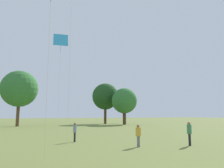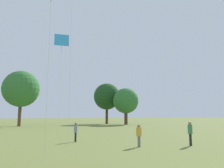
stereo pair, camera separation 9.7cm
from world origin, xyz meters
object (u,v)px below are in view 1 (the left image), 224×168
Objects in this scene: person_standing_1 at (75,130)px; person_standing_2 at (138,134)px; person_standing_3 at (189,131)px; distant_tree_3 at (124,101)px; distant_tree_1 at (105,97)px; distant_tree_0 at (19,89)px; kite_2 at (61,41)px.

person_standing_2 is (3.12, -4.70, -0.05)m from person_standing_1.
distant_tree_3 is at bearing -49.35° from person_standing_3.
person_standing_2 is 39.83m from distant_tree_1.
person_standing_2 is 34.47m from distant_tree_0.
person_standing_2 is 0.15× the size of distant_tree_1.
distant_tree_1 is at bearing 110.99° from distant_tree_3.
person_standing_1 is 0.19× the size of distant_tree_3.
person_standing_2 is at bearing -25.23° from person_standing_1.
person_standing_1 reaches higher than person_standing_2.
distant_tree_1 reaches higher than person_standing_2.
kite_2 reaches higher than distant_tree_1.
person_standing_2 is 0.89× the size of person_standing_3.
person_standing_3 is at bearing -9.47° from person_standing_1.
kite_2 is 1.00× the size of distant_tree_1.
person_standing_3 is 36.31m from distant_tree_0.
kite_2 reaches higher than person_standing_3.
kite_2 is 31.47m from distant_tree_3.
person_standing_3 is 0.17× the size of distant_tree_1.
person_standing_1 is at bearing -17.97° from kite_2.
distant_tree_1 is at bearing -100.40° from person_standing_2.
person_standing_1 is at bearing -84.83° from distant_tree_0.
person_standing_3 is 0.20× the size of distant_tree_3.
distant_tree_0 is (-1.82, 25.93, -2.02)m from kite_2.
person_standing_2 is at bearing -118.45° from distant_tree_3.
distant_tree_3 is (22.45, -2.49, -1.86)m from distant_tree_0.
person_standing_3 is 39.70m from distant_tree_1.
person_standing_1 is 0.14× the size of distant_tree_0.
distant_tree_1 is at bearing 9.05° from distant_tree_0.
distant_tree_1 is (14.55, 36.61, 5.87)m from person_standing_2.
person_standing_1 is at bearing -45.18° from person_standing_2.
kite_2 reaches higher than person_standing_2.
distant_tree_0 is 1.30× the size of distant_tree_3.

